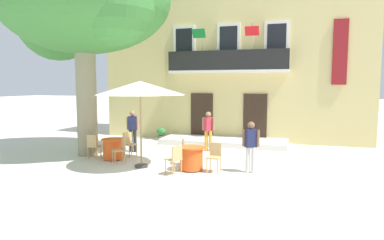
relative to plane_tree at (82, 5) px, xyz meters
name	(u,v)px	position (x,y,z in m)	size (l,w,h in m)	color
ground_plane	(177,162)	(3.84, -0.26, -5.71)	(120.00, 120.00, 0.00)	beige
building_facade	(236,65)	(4.68, 6.73, -1.96)	(13.00, 5.09, 7.50)	#DBC67F
entrance_step_platform	(224,142)	(4.68, 3.78, -5.59)	(5.69, 1.92, 0.25)	silver
plane_tree	(82,5)	(0.00, 0.00, 0.00)	(6.79, 5.96, 7.86)	gray
cafe_table_near_tree	(113,149)	(1.45, -0.49, -5.32)	(0.86, 0.86, 0.76)	#EA561E
cafe_chair_near_tree_0	(121,148)	(2.03, -0.97, -5.18)	(0.57, 0.57, 0.91)	tan
cafe_chair_near_tree_1	(129,142)	(1.73, 0.21, -5.18)	(0.54, 0.54, 0.91)	tan
cafe_chair_near_tree_2	(93,145)	(0.71, -0.63, -5.18)	(0.44, 0.44, 0.91)	tan
cafe_table_middle	(191,158)	(4.64, -1.14, -5.32)	(0.86, 0.86, 0.76)	#EA561E
cafe_chair_middle_0	(215,155)	(5.39, -1.10, -5.18)	(0.42, 0.42, 0.91)	tan
cafe_chair_middle_1	(186,149)	(4.26, -0.49, -5.18)	(0.53, 0.53, 0.91)	tan
cafe_chair_middle_2	(175,158)	(4.33, -1.83, -5.18)	(0.55, 0.55, 0.91)	tan
cafe_umbrella	(140,88)	(2.94, -1.24, -3.10)	(2.90, 2.90, 2.85)	#997A56
ground_planter_left	(161,133)	(1.49, 4.05, -5.37)	(0.45, 0.45, 0.61)	slate
pedestrian_near_entrance	(251,144)	(6.49, -0.89, -4.81)	(0.53, 0.37, 1.60)	silver
pedestrian_mid_plaza	(133,129)	(1.49, 1.00, -4.76)	(0.53, 0.33, 1.69)	#232328
pedestrian_by_tree	(208,129)	(4.39, 2.06, -4.79)	(0.53, 0.40, 1.63)	gold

